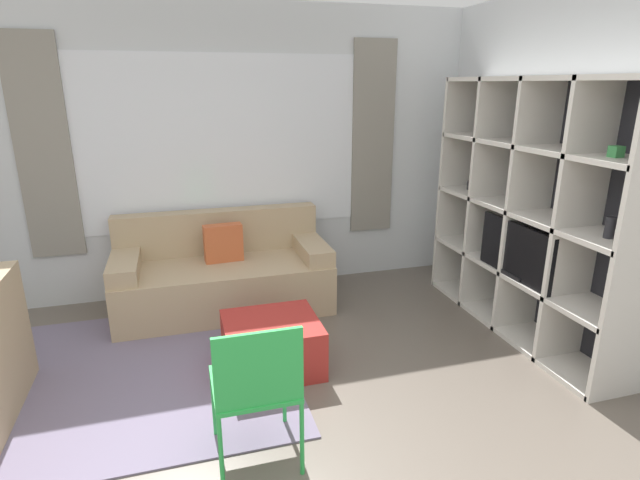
{
  "coord_description": "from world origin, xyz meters",
  "views": [
    {
      "loc": [
        -0.44,
        -1.86,
        1.99
      ],
      "look_at": [
        0.57,
        1.6,
        0.85
      ],
      "focal_mm": 28.0,
      "sensor_mm": 36.0,
      "label": 1
    }
  ],
  "objects_px": {
    "shelving_unit": "(532,212)",
    "ottoman": "(272,345)",
    "folding_chair": "(256,382)",
    "couch_main": "(223,275)"
  },
  "relations": [
    {
      "from": "shelving_unit",
      "to": "ottoman",
      "type": "distance_m",
      "value": 2.28
    },
    {
      "from": "couch_main",
      "to": "ottoman",
      "type": "distance_m",
      "value": 1.19
    },
    {
      "from": "ottoman",
      "to": "folding_chair",
      "type": "relative_size",
      "value": 0.78
    },
    {
      "from": "couch_main",
      "to": "ottoman",
      "type": "height_order",
      "value": "couch_main"
    },
    {
      "from": "shelving_unit",
      "to": "couch_main",
      "type": "xyz_separation_m",
      "value": [
        -2.35,
        1.13,
        -0.7
      ]
    },
    {
      "from": "shelving_unit",
      "to": "folding_chair",
      "type": "relative_size",
      "value": 2.43
    },
    {
      "from": "shelving_unit",
      "to": "folding_chair",
      "type": "height_order",
      "value": "shelving_unit"
    },
    {
      "from": "couch_main",
      "to": "folding_chair",
      "type": "distance_m",
      "value": 2.12
    },
    {
      "from": "shelving_unit",
      "to": "folding_chair",
      "type": "bearing_deg",
      "value": -157.61
    },
    {
      "from": "shelving_unit",
      "to": "couch_main",
      "type": "relative_size",
      "value": 1.12
    }
  ]
}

